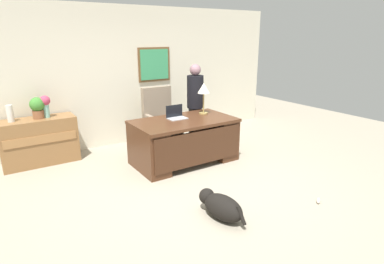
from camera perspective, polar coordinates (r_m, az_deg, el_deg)
ground_plane at (r=4.85m, az=1.74°, el=-9.43°), size 12.00×12.00×0.00m
back_wall at (r=6.69m, az=-11.12°, el=9.72°), size 7.00×0.16×2.70m
desk at (r=5.55m, az=-1.28°, el=-1.36°), size 1.73×0.99×0.76m
credenza at (r=6.10m, az=-25.42°, el=-1.48°), size 1.21×0.50×0.80m
armchair at (r=6.33m, az=-5.55°, el=1.84°), size 0.60×0.59×1.18m
person_standing at (r=6.33m, az=0.57°, el=4.85°), size 0.32×0.32×1.62m
dog_lying at (r=4.01m, az=5.16°, el=-12.93°), size 0.38×0.74×0.30m
laptop at (r=5.56m, az=-2.86°, el=3.00°), size 0.32×0.22×0.22m
desk_lamp at (r=5.81m, az=2.08°, el=7.44°), size 0.22×0.22×0.56m
vase_with_flowers at (r=5.97m, az=-24.55°, el=4.53°), size 0.17×0.17×0.37m
vase_empty at (r=5.94m, az=-29.54°, el=2.86°), size 0.10×0.10×0.27m
potted_plant at (r=5.96m, az=-25.71°, el=4.04°), size 0.24×0.24×0.36m
dog_toy_bone at (r=4.70m, az=21.48°, el=-11.23°), size 0.15×0.13×0.05m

